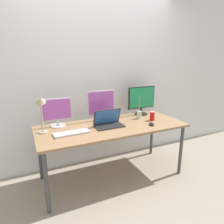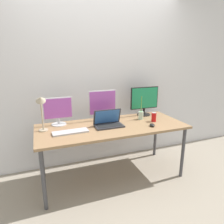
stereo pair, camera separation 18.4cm
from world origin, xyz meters
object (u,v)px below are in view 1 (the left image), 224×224
(bamboo_vase, at_px, (139,114))
(mouse_by_keyboard, at_px, (152,124))
(monitor_left, at_px, (57,112))
(monitor_right, at_px, (141,100))
(monitor_center, at_px, (101,105))
(laptop_silver, at_px, (108,122))
(keyboard_main, at_px, (72,133))
(desk_lamp, at_px, (41,108))
(soda_can_near_keyboard, at_px, (152,116))
(work_desk, at_px, (112,129))

(bamboo_vase, bearing_deg, mouse_by_keyboard, -91.77)
(monitor_left, height_order, monitor_right, monitor_right)
(monitor_center, height_order, laptop_silver, monitor_center)
(mouse_by_keyboard, bearing_deg, laptop_silver, 170.18)
(mouse_by_keyboard, bearing_deg, keyboard_main, -176.01)
(bamboo_vase, bearing_deg, monitor_right, 50.48)
(monitor_center, bearing_deg, desk_lamp, -165.10)
(soda_can_near_keyboard, bearing_deg, bamboo_vase, 128.45)
(monitor_center, xyz_separation_m, mouse_by_keyboard, (0.50, -0.49, -0.19))
(work_desk, xyz_separation_m, bamboo_vase, (0.48, 0.11, 0.12))
(monitor_center, xyz_separation_m, bamboo_vase, (0.51, -0.17, -0.14))
(soda_can_near_keyboard, bearing_deg, monitor_center, 153.14)
(work_desk, height_order, mouse_by_keyboard, mouse_by_keyboard)
(keyboard_main, relative_size, desk_lamp, 0.90)
(monitor_left, distance_m, laptop_silver, 0.66)
(soda_can_near_keyboard, height_order, desk_lamp, desk_lamp)
(laptop_silver, bearing_deg, keyboard_main, -172.09)
(desk_lamp, bearing_deg, monitor_center, 14.90)
(monitor_right, bearing_deg, bamboo_vase, -129.52)
(work_desk, distance_m, soda_can_near_keyboard, 0.61)
(mouse_by_keyboard, height_order, soda_can_near_keyboard, soda_can_near_keyboard)
(monitor_left, relative_size, bamboo_vase, 1.12)
(mouse_by_keyboard, bearing_deg, work_desk, 167.28)
(monitor_left, bearing_deg, soda_can_near_keyboard, -14.11)
(soda_can_near_keyboard, xyz_separation_m, bamboo_vase, (-0.12, 0.15, 0.01))
(soda_can_near_keyboard, bearing_deg, keyboard_main, -178.30)
(monitor_center, bearing_deg, bamboo_vase, -18.42)
(work_desk, bearing_deg, mouse_by_keyboard, -24.36)
(monitor_right, height_order, mouse_by_keyboard, monitor_right)
(monitor_center, bearing_deg, monitor_right, 1.03)
(monitor_center, relative_size, keyboard_main, 1.01)
(keyboard_main, distance_m, desk_lamp, 0.44)
(monitor_center, relative_size, desk_lamp, 0.91)
(desk_lamp, bearing_deg, mouse_by_keyboard, -11.95)
(monitor_right, bearing_deg, soda_can_near_keyboard, -95.62)
(monitor_left, xyz_separation_m, monitor_right, (1.27, 0.02, 0.04))
(keyboard_main, relative_size, mouse_by_keyboard, 4.23)
(work_desk, distance_m, monitor_right, 0.75)
(keyboard_main, bearing_deg, laptop_silver, 5.93)
(monitor_right, xyz_separation_m, laptop_silver, (-0.68, -0.30, -0.18))
(laptop_silver, bearing_deg, mouse_by_keyboard, -21.46)
(bamboo_vase, bearing_deg, monitor_left, 171.77)
(monitor_center, bearing_deg, laptop_silver, -93.37)
(monitor_left, distance_m, mouse_by_keyboard, 1.22)
(monitor_center, height_order, keyboard_main, monitor_center)
(mouse_by_keyboard, relative_size, desk_lamp, 0.21)
(monitor_center, relative_size, monitor_right, 0.93)
(monitor_left, relative_size, desk_lamp, 0.81)
(soda_can_near_keyboard, bearing_deg, mouse_by_keyboard, -127.00)
(monitor_right, relative_size, bamboo_vase, 1.36)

